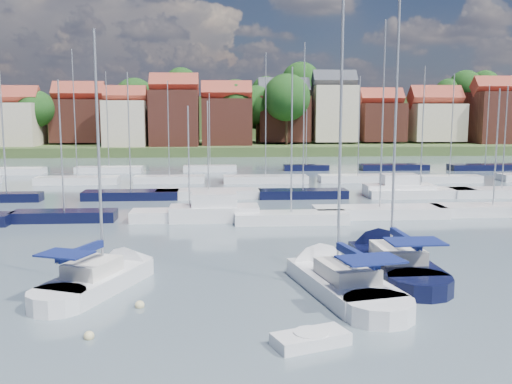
{
  "coord_description": "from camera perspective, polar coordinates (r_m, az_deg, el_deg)",
  "views": [
    {
      "loc": [
        -5.04,
        -24.55,
        8.65
      ],
      "look_at": [
        -2.41,
        14.0,
        3.12
      ],
      "focal_mm": 40.0,
      "sensor_mm": 36.0,
      "label": 1
    }
  ],
  "objects": [
    {
      "name": "marina_field",
      "position": [
        60.66,
        2.7,
        0.34
      ],
      "size": [
        79.62,
        41.41,
        15.93
      ],
      "color": "white",
      "rests_on": "ground"
    },
    {
      "name": "sailboat_left",
      "position": [
        30.02,
        -14.39,
        -8.15
      ],
      "size": [
        6.22,
        10.11,
        13.5
      ],
      "rotation": [
        0.0,
        0.0,
        1.17
      ],
      "color": "white",
      "rests_on": "ground"
    },
    {
      "name": "buoy_e",
      "position": [
        32.62,
        9.92,
        -7.36
      ],
      "size": [
        0.55,
        0.55,
        0.55
      ],
      "primitive_type": "sphere",
      "color": "#D85914",
      "rests_on": "ground"
    },
    {
      "name": "buoy_c",
      "position": [
        26.29,
        -11.55,
        -11.24
      ],
      "size": [
        0.42,
        0.42,
        0.42
      ],
      "primitive_type": "sphere",
      "color": "beige",
      "rests_on": "ground"
    },
    {
      "name": "far_shore_town",
      "position": [
        157.44,
        -1.27,
        6.66
      ],
      "size": [
        212.46,
        90.0,
        22.27
      ],
      "color": "#3D5329",
      "rests_on": "ground"
    },
    {
      "name": "sailboat_centre",
      "position": [
        29.24,
        7.42,
        -8.41
      ],
      "size": [
        5.43,
        11.98,
        15.76
      ],
      "rotation": [
        0.0,
        0.0,
        1.78
      ],
      "color": "white",
      "rests_on": "ground"
    },
    {
      "name": "sailboat_navy",
      "position": [
        33.33,
        12.79,
        -6.48
      ],
      "size": [
        3.41,
        11.96,
        16.47
      ],
      "rotation": [
        0.0,
        0.0,
        1.59
      ],
      "color": "black",
      "rests_on": "ground"
    },
    {
      "name": "tender",
      "position": [
        21.95,
        5.48,
        -14.43
      ],
      "size": [
        3.09,
        2.18,
        0.61
      ],
      "rotation": [
        0.0,
        0.0,
        0.35
      ],
      "color": "white",
      "rests_on": "ground"
    },
    {
      "name": "buoy_b",
      "position": [
        23.4,
        -16.36,
        -13.9
      ],
      "size": [
        0.41,
        0.41,
        0.41
      ],
      "primitive_type": "sphere",
      "color": "beige",
      "rests_on": "ground"
    },
    {
      "name": "ground",
      "position": [
        65.32,
        0.55,
        0.53
      ],
      "size": [
        260.0,
        260.0,
        0.0
      ],
      "primitive_type": "plane",
      "color": "#4C5E67",
      "rests_on": "ground"
    },
    {
      "name": "buoy_d",
      "position": [
        24.27,
        10.02,
        -12.87
      ],
      "size": [
        0.5,
        0.5,
        0.5
      ],
      "primitive_type": "sphere",
      "color": "beige",
      "rests_on": "ground"
    }
  ]
}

